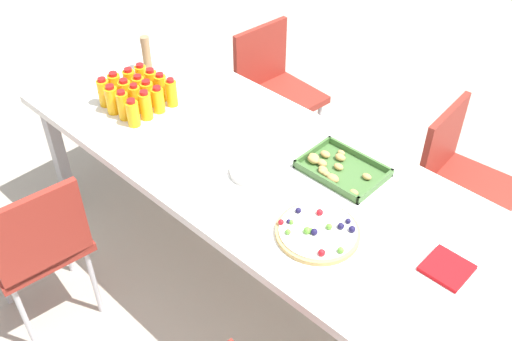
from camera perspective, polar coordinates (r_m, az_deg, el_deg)
The scene contains 26 objects.
ground_plane at distance 2.95m, azimuth 0.98°, elevation -10.57°, with size 12.00×12.00×0.00m, color #B2A899.
party_table at distance 2.47m, azimuth 1.15°, elevation -0.58°, with size 2.52×0.89×0.73m.
chair_far_right at distance 2.90m, azimuth 19.35°, elevation -0.52°, with size 0.43×0.43×0.83m.
chair_far_left at distance 3.39m, azimuth 1.75°, elevation 8.34°, with size 0.43×0.43×0.83m.
chair_near_left at distance 2.59m, azimuth -20.83°, elevation -6.63°, with size 0.45×0.45×0.83m.
juice_bottle_0 at distance 2.87m, azimuth -14.73°, elevation 7.44°, with size 0.06×0.06×0.15m.
juice_bottle_1 at distance 2.80m, azimuth -13.98°, elevation 6.77°, with size 0.06×0.06×0.15m.
juice_bottle_2 at distance 2.75m, azimuth -12.94°, elevation 6.26°, with size 0.06×0.06×0.15m.
juice_bottle_3 at distance 2.69m, azimuth -12.02°, elevation 5.54°, with size 0.06×0.06×0.14m.
juice_bottle_4 at distance 2.89m, azimuth -13.70°, elevation 8.00°, with size 0.06×0.06×0.15m.
juice_bottle_5 at distance 2.84m, azimuth -12.73°, elevation 7.41°, with size 0.06×0.06×0.14m.
juice_bottle_6 at distance 2.78m, azimuth -11.77°, elevation 6.90°, with size 0.05×0.05×0.15m.
juice_bottle_7 at distance 2.73m, azimuth -10.81°, elevation 6.30°, with size 0.06×0.06×0.15m.
juice_bottle_8 at distance 2.93m, azimuth -12.33°, elevation 8.55°, with size 0.06×0.06×0.14m.
juice_bottle_9 at distance 2.87m, azimuth -11.44°, elevation 7.93°, with size 0.06×0.06×0.14m.
juice_bottle_10 at distance 2.82m, azimuth -10.64°, elevation 7.44°, with size 0.06×0.06×0.14m.
juice_bottle_11 at distance 2.77m, azimuth -9.60°, elevation 6.86°, with size 0.06×0.06×0.14m.
juice_bottle_12 at distance 2.96m, azimuth -11.23°, elevation 9.04°, with size 0.06×0.06×0.14m.
juice_bottle_13 at distance 2.90m, azimuth -10.25°, elevation 8.54°, with size 0.06×0.06×0.14m.
juice_bottle_14 at distance 2.85m, azimuth -9.32°, elevation 8.08°, with size 0.06×0.06×0.14m.
juice_bottle_15 at distance 2.80m, azimuth -8.31°, elevation 7.58°, with size 0.05×0.05×0.14m.
fruit_pizza at distance 2.15m, azimuth 6.10°, elevation -6.01°, with size 0.31×0.31×0.05m.
snack_tray at distance 2.42m, azimuth 8.13°, elevation 0.19°, with size 0.34×0.24×0.04m.
plate_stack at distance 2.39m, azimuth -0.41°, elevation -0.10°, with size 0.18×0.18×0.02m.
napkin_stack at distance 2.13m, azimuth 18.29°, elevation -9.11°, with size 0.15×0.15×0.02m, color red.
cardboard_tube at distance 3.09m, azimuth -10.74°, elevation 11.20°, with size 0.04×0.04×0.19m, color #9E7A56.
Camera 1 is at (1.26, -1.39, 2.28)m, focal length 40.62 mm.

